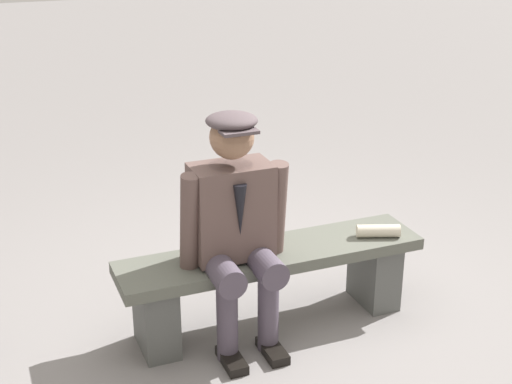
{
  "coord_description": "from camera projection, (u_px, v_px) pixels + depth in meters",
  "views": [
    {
      "loc": [
        1.4,
        3.25,
        2.21
      ],
      "look_at": [
        0.09,
        0.0,
        0.81
      ],
      "focal_mm": 51.36,
      "sensor_mm": 36.0,
      "label": 1
    }
  ],
  "objects": [
    {
      "name": "ground_plane",
      "position": [
        271.0,
        323.0,
        4.11
      ],
      "size": [
        30.0,
        30.0,
        0.0
      ],
      "primitive_type": "plane",
      "color": "gray"
    },
    {
      "name": "bench",
      "position": [
        271.0,
        275.0,
        3.99
      ],
      "size": [
        1.69,
        0.38,
        0.46
      ],
      "color": "#56584E",
      "rests_on": "ground"
    },
    {
      "name": "seated_man",
      "position": [
        235.0,
        221.0,
        3.73
      ],
      "size": [
        0.58,
        0.53,
        1.25
      ],
      "color": "brown",
      "rests_on": "ground"
    },
    {
      "name": "rolled_magazine",
      "position": [
        378.0,
        231.0,
        4.08
      ],
      "size": [
        0.25,
        0.15,
        0.07
      ],
      "primitive_type": "cylinder",
      "rotation": [
        0.0,
        1.57,
        -0.36
      ],
      "color": "beige",
      "rests_on": "bench"
    }
  ]
}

